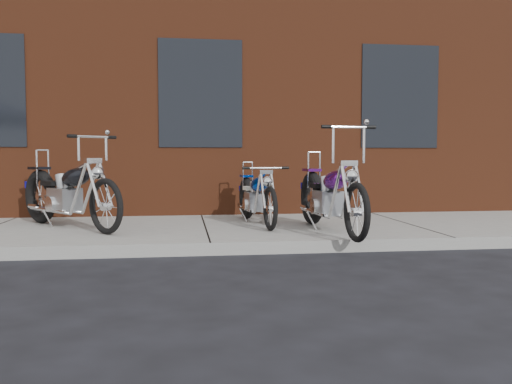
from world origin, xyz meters
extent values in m
plane|color=#212229|center=(0.00, 0.00, 0.00)|extent=(120.00, 120.00, 0.00)
cube|color=gray|center=(0.00, 1.50, 0.07)|extent=(22.00, 3.00, 0.15)
cube|color=#5E2915|center=(0.00, 8.00, 4.00)|extent=(22.00, 10.00, 8.00)
torus|color=black|center=(1.57, 1.35, 0.54)|extent=(0.20, 0.79, 0.78)
torus|color=black|center=(1.69, -0.34, 0.50)|extent=(0.12, 0.71, 0.70)
cube|color=#AAAAAA|center=(1.62, 0.66, 0.53)|extent=(0.33, 0.45, 0.32)
ellipsoid|color=#5D1884|center=(1.64, 0.36, 0.84)|extent=(0.32, 0.61, 0.33)
cube|color=black|center=(1.60, 0.94, 0.74)|extent=(0.28, 0.32, 0.06)
cylinder|color=silver|center=(1.68, -0.21, 0.79)|extent=(0.06, 0.32, 0.58)
cylinder|color=silver|center=(1.67, -0.07, 1.50)|extent=(0.60, 0.07, 0.03)
cylinder|color=silver|center=(1.58, 1.26, 0.95)|extent=(0.03, 0.03, 0.52)
cylinder|color=silver|center=(1.73, 0.91, 0.39)|extent=(0.12, 0.97, 0.05)
torus|color=black|center=(0.72, 2.24, 0.48)|extent=(0.20, 0.68, 0.67)
torus|color=black|center=(0.86, 0.79, 0.45)|extent=(0.13, 0.61, 0.60)
cube|color=#AAAAAA|center=(0.77, 1.65, 0.47)|extent=(0.30, 0.39, 0.28)
ellipsoid|color=#0033B0|center=(0.80, 1.39, 0.74)|extent=(0.29, 0.53, 0.28)
cube|color=silver|center=(0.75, 1.89, 0.66)|extent=(0.25, 0.28, 0.06)
cylinder|color=silver|center=(0.85, 0.91, 0.69)|extent=(0.06, 0.27, 0.50)
cylinder|color=silver|center=(0.84, 1.02, 0.99)|extent=(0.51, 0.08, 0.03)
cylinder|color=silver|center=(0.72, 2.17, 0.84)|extent=(0.02, 0.02, 0.44)
cylinder|color=silver|center=(0.87, 1.86, 0.35)|extent=(0.13, 0.83, 0.04)
torus|color=black|center=(-2.31, 2.09, 0.55)|extent=(0.64, 0.71, 0.80)
torus|color=black|center=(-1.18, 0.75, 0.51)|extent=(0.53, 0.60, 0.72)
cube|color=#AAAAAA|center=(-1.85, 1.54, 0.54)|extent=(0.53, 0.54, 0.33)
ellipsoid|color=black|center=(-1.65, 1.30, 0.86)|extent=(0.62, 0.65, 0.34)
cube|color=black|center=(-2.04, 1.76, 0.76)|extent=(0.41, 0.41, 0.07)
cylinder|color=silver|center=(-1.27, 0.86, 0.80)|extent=(0.24, 0.28, 0.60)
cylinder|color=silver|center=(-1.36, 0.96, 1.41)|extent=(0.49, 0.42, 0.03)
cylinder|color=silver|center=(-2.25, 2.02, 0.97)|extent=(0.03, 0.03, 0.53)
cylinder|color=silver|center=(-1.91, 1.81, 0.39)|extent=(0.69, 0.80, 0.05)
camera|label=1|loc=(-0.31, -6.20, 1.14)|focal=38.00mm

